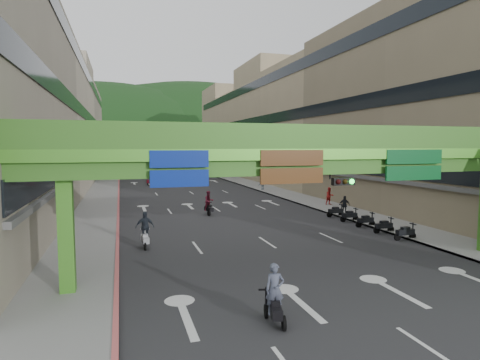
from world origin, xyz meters
TOP-DOWN VIEW (x-y plane):
  - ground at (0.00, 0.00)m, footprint 320.00×320.00m
  - road_slab at (0.00, 50.00)m, footprint 18.00×140.00m
  - sidewalk_left at (-11.00, 50.00)m, footprint 4.00×140.00m
  - sidewalk_right at (11.00, 50.00)m, footprint 4.00×140.00m
  - curb_left at (-9.10, 50.00)m, footprint 0.20×140.00m
  - curb_right at (9.10, 50.00)m, footprint 0.20×140.00m
  - building_row_left at (-18.93, 50.00)m, footprint 12.80×95.00m
  - building_row_right at (18.93, 50.00)m, footprint 12.80×95.00m
  - overpass_near at (0.93, 5.38)m, footprint 28.00×12.27m
  - overpass_far at (0.00, 65.00)m, footprint 28.00×2.20m
  - hill_left at (-15.00, 160.00)m, footprint 168.00×140.00m
  - hill_right at (25.00, 180.00)m, footprint 208.00×176.00m
  - bunting_string at (0.00, 30.00)m, footprint 26.00×0.36m
  - scooter_rider_near at (-3.85, 1.00)m, footprint 0.75×1.58m
  - scooter_rider_mid at (-1.37, 23.04)m, footprint 1.00×1.58m
  - scooter_rider_left at (-7.50, 12.86)m, footprint 1.12×1.60m
  - scooter_rider_far at (-4.78, 51.81)m, footprint 0.91×1.60m
  - parked_scooter_row at (8.80, 14.40)m, footprint 1.60×9.35m
  - car_silver at (-3.00, 59.21)m, footprint 1.77×4.62m
  - car_yellow at (4.46, 75.24)m, footprint 2.12×4.03m
  - pedestrian_red at (11.50, 24.63)m, footprint 0.90×0.73m
  - pedestrian_dark at (9.80, 19.03)m, footprint 1.04×0.70m
  - pedestrian_blue at (9.80, 40.00)m, footprint 0.86×0.62m

SIDE VIEW (x-z plane):
  - ground at x=0.00m, z-range 0.00..0.00m
  - hill_left at x=-15.00m, z-range -56.00..56.00m
  - hill_right at x=25.00m, z-range -64.00..64.00m
  - road_slab at x=0.00m, z-range 0.00..0.02m
  - sidewalk_left at x=-11.00m, z-range 0.00..0.15m
  - sidewalk_right at x=11.00m, z-range 0.00..0.15m
  - curb_left at x=-9.10m, z-range 0.00..0.18m
  - curb_right at x=9.10m, z-range 0.00..0.18m
  - parked_scooter_row at x=8.80m, z-range -0.02..1.06m
  - car_yellow at x=4.46m, z-range 0.00..1.31m
  - car_silver at x=-3.00m, z-range 0.00..1.50m
  - pedestrian_dark at x=9.80m, z-range 0.00..1.64m
  - pedestrian_blue at x=9.80m, z-range 0.00..1.70m
  - pedestrian_red at x=11.50m, z-range 0.00..1.78m
  - scooter_rider_near at x=-3.85m, z-range -0.06..2.07m
  - scooter_rider_far at x=-4.78m, z-range 0.02..2.15m
  - scooter_rider_mid at x=-1.37m, z-range 0.04..2.18m
  - scooter_rider_left at x=-7.50m, z-range 0.02..2.24m
  - overpass_near at x=0.93m, z-range 1.66..8.76m
  - overpass_far at x=0.00m, z-range 1.85..8.95m
  - bunting_string at x=0.00m, z-range 5.73..6.19m
  - building_row_left at x=-18.93m, z-range -0.04..18.96m
  - building_row_right at x=18.93m, z-range -0.04..18.96m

